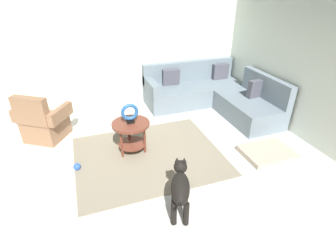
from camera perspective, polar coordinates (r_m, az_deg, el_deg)
ground_plane at (r=3.78m, az=-3.50°, el=-13.34°), size 6.00×6.00×0.10m
wall_back at (r=5.80m, az=-12.53°, el=17.04°), size 6.00×0.12×2.70m
area_rug at (r=4.31m, az=-4.24°, el=-6.39°), size 2.30×1.90×0.01m
sectional_couch at (r=5.87m, az=9.71°, el=6.60°), size 2.20×2.25×0.88m
armchair at (r=5.07m, az=-25.48°, el=0.67°), size 1.00×0.94×0.88m
side_table at (r=4.22m, az=-8.02°, el=-0.77°), size 0.60×0.60×0.54m
torus_sculpture at (r=4.08m, az=-8.30°, el=2.81°), size 0.28×0.08×0.33m
dog_bed_mat at (r=4.58m, az=20.73°, el=-5.41°), size 0.80×0.60×0.09m
dog at (r=3.16m, az=2.69°, el=-13.14°), size 0.40×0.81×0.63m
dog_toy_ball at (r=4.20m, az=-19.16°, el=-8.36°), size 0.11×0.11×0.11m
dog_toy_rope at (r=3.77m, az=2.03°, el=-11.93°), size 0.15×0.12×0.05m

